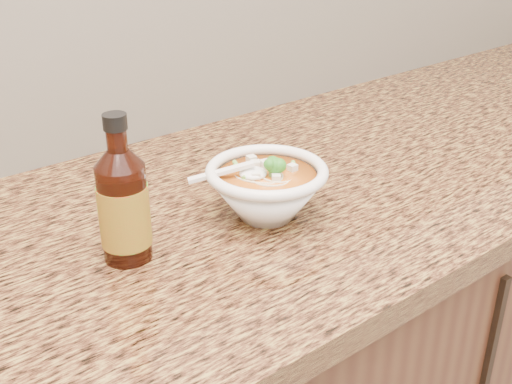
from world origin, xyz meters
TOP-DOWN VIEW (x-y plane):
  - counter_slab at (0.00, 1.68)m, footprint 4.00×0.68m
  - soup_bowl at (0.24, 1.60)m, footprint 0.19×0.18m
  - hot_sauce_bottle at (0.03, 1.63)m, footprint 0.08×0.08m

SIDE VIEW (x-z plane):
  - counter_slab at x=0.00m, z-range 0.86..0.90m
  - soup_bowl at x=0.24m, z-range 0.89..0.99m
  - hot_sauce_bottle at x=0.03m, z-range 0.88..1.08m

